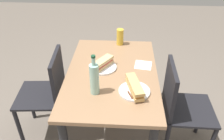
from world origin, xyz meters
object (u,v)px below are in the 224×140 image
(chair_far, at_px, (49,91))
(plate_near, at_px, (103,67))
(chair_near, at_px, (180,105))
(baguette_sandwich_near, at_px, (103,63))
(dining_table, at_px, (112,84))
(baguette_sandwich_far, at_px, (135,87))
(knife_far, at_px, (128,92))
(beer_glass, at_px, (120,37))
(knife_near, at_px, (97,65))
(water_bottle, at_px, (94,78))
(plate_far, at_px, (134,91))

(chair_far, xyz_separation_m, plate_near, (0.05, -0.49, 0.24))
(chair_near, bearing_deg, baguette_sandwich_near, 75.72)
(dining_table, distance_m, baguette_sandwich_far, 0.35)
(knife_far, bearing_deg, chair_near, -69.69)
(dining_table, distance_m, chair_far, 0.58)
(chair_near, relative_size, baguette_sandwich_far, 3.25)
(baguette_sandwich_far, distance_m, beer_glass, 0.75)
(knife_near, bearing_deg, baguette_sandwich_far, -136.42)
(dining_table, xyz_separation_m, knife_far, (-0.27, -0.13, 0.14))
(water_bottle, relative_size, beer_glass, 1.95)
(chair_near, xyz_separation_m, knife_far, (-0.16, 0.43, 0.25))
(knife_near, xyz_separation_m, water_bottle, (-0.34, -0.02, 0.11))
(plate_near, height_order, baguette_sandwich_near, baguette_sandwich_near)
(baguette_sandwich_near, xyz_separation_m, knife_far, (-0.32, -0.21, -0.03))
(baguette_sandwich_near, height_order, plate_far, baguette_sandwich_near)
(chair_far, bearing_deg, baguette_sandwich_far, -108.76)
(chair_near, height_order, knife_far, chair_near)
(plate_near, distance_m, water_bottle, 0.34)
(plate_far, distance_m, beer_glass, 0.75)
(water_bottle, bearing_deg, beer_glass, -11.59)
(chair_far, height_order, beer_glass, beer_glass)
(chair_near, distance_m, plate_near, 0.71)
(knife_far, xyz_separation_m, water_bottle, (0.00, 0.24, 0.11))
(chair_near, relative_size, beer_glass, 5.50)
(knife_far, distance_m, water_bottle, 0.26)
(dining_table, height_order, water_bottle, water_bottle)
(chair_far, relative_size, knife_far, 5.10)
(knife_far, bearing_deg, plate_near, 32.96)
(dining_table, height_order, chair_near, chair_near)
(baguette_sandwich_near, distance_m, beer_glass, 0.46)
(dining_table, relative_size, chair_far, 1.30)
(knife_near, xyz_separation_m, knife_far, (-0.34, -0.26, 0.00))
(dining_table, distance_m, knife_near, 0.20)
(plate_near, bearing_deg, dining_table, -124.70)
(knife_near, relative_size, plate_far, 0.72)
(plate_far, xyz_separation_m, knife_far, (-0.02, 0.05, 0.01))
(chair_far, relative_size, baguette_sandwich_near, 4.12)
(chair_near, bearing_deg, baguette_sandwich_far, 109.37)
(baguette_sandwich_far, bearing_deg, dining_table, 35.68)
(chair_far, height_order, baguette_sandwich_far, chair_far)
(chair_far, distance_m, baguette_sandwich_near, 0.56)
(plate_far, xyz_separation_m, water_bottle, (-0.02, 0.28, 0.12))
(dining_table, xyz_separation_m, water_bottle, (-0.27, 0.11, 0.25))
(chair_near, bearing_deg, plate_near, 75.72)
(chair_far, bearing_deg, chair_near, -95.83)
(chair_far, distance_m, chair_near, 1.13)
(baguette_sandwich_near, distance_m, knife_near, 0.06)
(baguette_sandwich_near, distance_m, knife_far, 0.39)
(dining_table, distance_m, baguette_sandwich_near, 0.20)
(beer_glass, bearing_deg, baguette_sandwich_far, -170.28)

